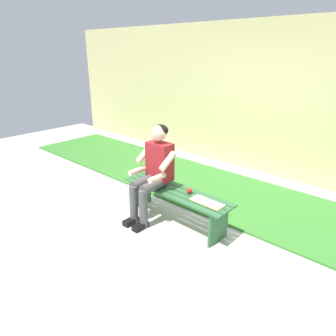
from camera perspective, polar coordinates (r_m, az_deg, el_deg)
ground_plane at (r=4.31m, az=-18.05°, el=-10.04°), size 10.00×7.00×0.04m
grass_strip at (r=4.98m, az=10.17°, el=-4.43°), size 9.00×1.62×0.03m
brick_wall at (r=6.00m, az=13.98°, el=12.58°), size 9.50×0.24×2.63m
bench_near at (r=3.99m, az=1.45°, el=-5.63°), size 1.59×0.44×0.45m
person_seated at (r=3.97m, az=-2.72°, el=-0.26°), size 0.50×0.69×1.25m
apple at (r=3.86m, az=4.00°, el=-4.24°), size 0.07×0.07×0.07m
book_open at (r=3.65m, az=7.28°, el=-6.36°), size 0.42×0.17×0.02m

